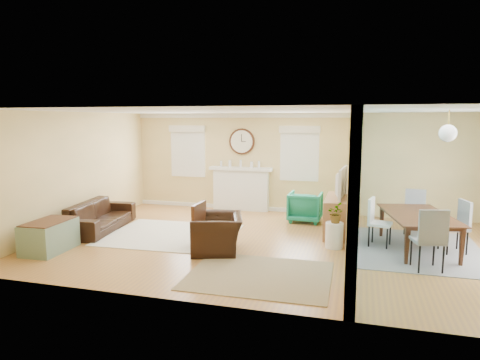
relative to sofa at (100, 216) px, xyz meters
name	(u,v)px	position (x,y,z in m)	size (l,w,h in m)	color
floor	(275,244)	(3.96, -0.01, -0.31)	(9.00, 9.00, 0.00)	#9F6A3C
wall_back	(298,163)	(3.96, 2.99, 0.99)	(9.00, 0.02, 2.60)	tan
wall_front	(230,210)	(3.96, -3.01, 0.99)	(9.00, 0.02, 2.60)	tan
wall_left	(76,171)	(-0.54, -0.01, 0.99)	(0.02, 6.00, 2.60)	tan
ceiling	(276,111)	(3.96, -0.01, 2.29)	(9.00, 6.00, 0.02)	white
partition	(356,177)	(5.47, 0.27, 1.04)	(0.17, 6.00, 2.60)	tan
fireplace	(241,188)	(2.46, 2.87, 0.28)	(1.70, 0.30, 1.17)	white
wall_clock	(242,141)	(2.46, 2.96, 1.54)	(0.70, 0.07, 0.70)	#4B2613
window_left	(188,148)	(0.91, 2.94, 1.35)	(1.05, 0.13, 1.42)	white
window_right	(300,150)	(4.01, 2.94, 1.35)	(1.05, 0.13, 1.42)	white
pendant	(448,133)	(6.96, -0.01, 1.89)	(0.30, 0.30, 0.55)	gold
rug_cream	(171,235)	(1.72, 0.02, -0.31)	(2.64, 2.29, 0.01)	silver
rug_jute	(259,275)	(4.07, -1.80, -0.31)	(2.21, 1.81, 0.01)	tan
rug_grey	(418,249)	(6.65, 0.34, -0.31)	(2.25, 2.82, 0.01)	gray
sofa	(100,216)	(0.00, 0.00, 0.00)	(2.14, 0.84, 0.63)	black
eames_chair	(217,233)	(3.01, -0.77, 0.03)	(1.05, 0.92, 0.68)	black
green_chair	(305,207)	(4.30, 2.02, 0.04)	(0.76, 0.78, 0.71)	#196E4B
trunk	(49,236)	(0.02, -1.63, -0.02)	(0.67, 1.04, 0.58)	slate
credenza	(337,215)	(5.10, 1.08, 0.09)	(0.50, 1.46, 0.80)	olive
tv	(337,182)	(5.08, 1.08, 0.80)	(1.09, 0.14, 0.63)	black
garden_stool	(334,235)	(5.11, 0.02, -0.07)	(0.33, 0.33, 0.49)	white
potted_plant	(335,213)	(5.11, 0.02, 0.37)	(0.33, 0.29, 0.37)	#337F33
dining_table	(419,232)	(6.65, 0.34, 0.03)	(1.95, 1.09, 0.69)	#4B2613
dining_chair_n	(414,208)	(6.68, 1.52, 0.24)	(0.48, 0.48, 0.94)	gray
dining_chair_s	(428,233)	(6.63, -0.80, 0.30)	(0.55, 0.55, 1.04)	gray
dining_chair_w	(380,218)	(5.94, 0.37, 0.24)	(0.49, 0.49, 0.93)	white
dining_chair_e	(454,222)	(7.22, 0.32, 0.26)	(0.53, 0.53, 0.98)	gray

